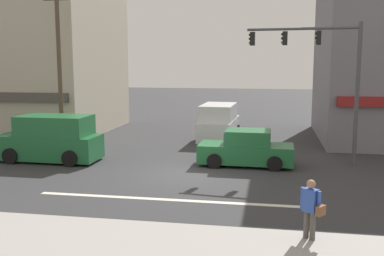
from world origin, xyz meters
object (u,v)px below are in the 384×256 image
sedan_crossing_leftbound (246,149)px  pedestrian_foreground_with_bag (311,208)px  traffic_light_mast (327,67)px  van_crossing_rightbound (51,139)px  van_parked_curbside (219,123)px  utility_pole_near_left (60,69)px  utility_pole_far_right (368,70)px

sedan_crossing_leftbound → pedestrian_foreground_with_bag: pedestrian_foreground_with_bag is taller
traffic_light_mast → van_crossing_rightbound: 12.74m
van_crossing_rightbound → pedestrian_foreground_with_bag: bearing=-35.7°
traffic_light_mast → pedestrian_foreground_with_bag: (-1.31, -9.39, -3.35)m
traffic_light_mast → van_crossing_rightbound: traffic_light_mast is taller
traffic_light_mast → van_parked_curbside: bearing=134.6°
utility_pole_near_left → sedan_crossing_leftbound: bearing=-12.1°
pedestrian_foreground_with_bag → utility_pole_far_right: bearing=74.6°
traffic_light_mast → van_crossing_rightbound: size_ratio=1.34×
utility_pole_far_right → van_crossing_rightbound: utility_pole_far_right is taller
utility_pole_far_right → traffic_light_mast: (-2.74, -5.26, 0.22)m
utility_pole_far_right → van_crossing_rightbound: (-14.95, -6.82, -3.08)m
utility_pole_far_right → van_crossing_rightbound: size_ratio=1.70×
utility_pole_near_left → utility_pole_far_right: utility_pole_near_left is taller
utility_pole_near_left → van_parked_curbside: (7.70, 4.20, -3.15)m
utility_pole_far_right → traffic_light_mast: utility_pole_far_right is taller
van_parked_curbside → sedan_crossing_leftbound: van_parked_curbside is taller
utility_pole_near_left → pedestrian_foreground_with_bag: 16.08m
utility_pole_near_left → traffic_light_mast: (13.00, -1.16, 0.15)m
utility_pole_near_left → traffic_light_mast: size_ratio=1.29×
utility_pole_far_right → sedan_crossing_leftbound: utility_pole_far_right is taller
van_crossing_rightbound → pedestrian_foreground_with_bag: (10.91, -7.84, -0.05)m
van_parked_curbside → utility_pole_far_right: bearing=-0.7°
sedan_crossing_leftbound → van_crossing_rightbound: bearing=-175.7°
sedan_crossing_leftbound → van_parked_curbside: bearing=107.2°
sedan_crossing_leftbound → van_crossing_rightbound: 8.88m
sedan_crossing_leftbound → van_crossing_rightbound: van_crossing_rightbound is taller
pedestrian_foreground_with_bag → sedan_crossing_leftbound: bearing=103.6°
utility_pole_near_left → van_crossing_rightbound: size_ratio=1.73×
utility_pole_near_left → pedestrian_foreground_with_bag: bearing=-42.1°
van_parked_curbside → traffic_light_mast: bearing=-45.4°
van_parked_curbside → pedestrian_foreground_with_bag: 15.29m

